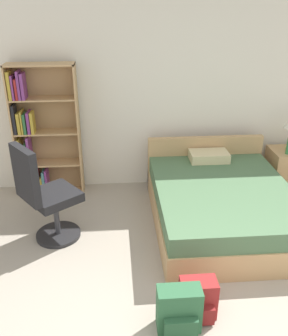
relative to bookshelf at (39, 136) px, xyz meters
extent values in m
cube|color=silver|center=(1.60, 0.22, 0.47)|extent=(9.00, 0.06, 2.60)
cube|color=tan|center=(-0.30, -0.01, 0.04)|extent=(0.02, 0.27, 1.75)
cube|color=tan|center=(0.52, -0.01, 0.04)|extent=(0.02, 0.27, 1.75)
cube|color=#A48256|center=(0.11, 0.12, 0.04)|extent=(0.83, 0.01, 1.75)
cube|color=tan|center=(0.11, -0.01, -0.82)|extent=(0.79, 0.25, 0.02)
cube|color=gold|center=(-0.26, -0.04, -0.64)|extent=(0.04, 0.18, 0.35)
cube|color=#665B51|center=(-0.21, -0.06, -0.67)|extent=(0.04, 0.15, 0.28)
cube|color=#2D6638|center=(-0.16, -0.06, -0.62)|extent=(0.03, 0.15, 0.38)
cube|color=navy|center=(-0.13, -0.06, -0.68)|extent=(0.02, 0.15, 0.26)
cube|color=maroon|center=(-0.09, -0.05, -0.65)|extent=(0.04, 0.17, 0.33)
cube|color=gold|center=(-0.04, -0.05, -0.69)|extent=(0.03, 0.16, 0.25)
cube|color=teal|center=(0.00, -0.05, -0.65)|extent=(0.03, 0.17, 0.33)
cube|color=#7A387F|center=(0.04, -0.03, -0.64)|extent=(0.03, 0.21, 0.35)
cube|color=tan|center=(0.11, -0.01, -0.38)|extent=(0.79, 0.25, 0.02)
cube|color=gold|center=(-0.26, -0.03, -0.20)|extent=(0.04, 0.20, 0.36)
cube|color=beige|center=(-0.22, -0.05, -0.25)|extent=(0.03, 0.17, 0.25)
cube|color=#2D6638|center=(-0.18, -0.05, -0.23)|extent=(0.03, 0.17, 0.29)
cube|color=#7A387F|center=(-0.14, -0.03, -0.18)|extent=(0.03, 0.20, 0.39)
cube|color=tan|center=(0.11, -0.01, 0.05)|extent=(0.79, 0.25, 0.02)
cube|color=black|center=(-0.26, -0.04, 0.25)|extent=(0.03, 0.18, 0.37)
cube|color=gold|center=(-0.21, -0.06, 0.20)|extent=(0.04, 0.15, 0.27)
cube|color=gold|center=(-0.17, -0.03, 0.21)|extent=(0.02, 0.20, 0.29)
cube|color=#2D6638|center=(-0.14, -0.04, 0.19)|extent=(0.03, 0.19, 0.26)
cube|color=#7A387F|center=(-0.09, -0.03, 0.20)|extent=(0.03, 0.21, 0.28)
cube|color=gold|center=(-0.05, -0.05, 0.20)|extent=(0.04, 0.16, 0.28)
cube|color=tan|center=(0.11, -0.01, 0.49)|extent=(0.79, 0.25, 0.02)
cube|color=gold|center=(-0.26, -0.06, 0.67)|extent=(0.04, 0.15, 0.34)
cube|color=#7A387F|center=(-0.22, -0.04, 0.65)|extent=(0.02, 0.19, 0.29)
cube|color=maroon|center=(-0.18, -0.05, 0.63)|extent=(0.03, 0.15, 0.25)
cube|color=#7A387F|center=(-0.15, -0.04, 0.67)|extent=(0.03, 0.18, 0.34)
cube|color=#7A387F|center=(-0.11, -0.03, 0.66)|extent=(0.04, 0.20, 0.32)
cube|color=tan|center=(0.11, -0.01, 0.91)|extent=(0.83, 0.27, 0.02)
cube|color=tan|center=(2.20, -0.98, -0.68)|extent=(1.56, 1.97, 0.31)
cube|color=#4C704C|center=(2.20, -0.98, -0.42)|extent=(1.53, 1.93, 0.21)
cube|color=tan|center=(2.20, -0.04, -0.45)|extent=(1.56, 0.08, 0.76)
cube|color=beige|center=(2.20, -0.25, -0.26)|extent=(0.50, 0.30, 0.12)
cylinder|color=#232326|center=(0.30, -1.06, -0.81)|extent=(0.50, 0.50, 0.04)
cylinder|color=#333338|center=(0.30, -1.06, -0.58)|extent=(0.06, 0.06, 0.43)
cube|color=black|center=(0.30, -1.06, -0.31)|extent=(0.67, 0.67, 0.10)
cube|color=black|center=(0.08, -1.23, 0.03)|extent=(0.33, 0.40, 0.59)
cube|color=tan|center=(3.35, -0.13, -0.55)|extent=(0.48, 0.46, 0.57)
cube|color=maroon|center=(1.64, -2.32, -0.65)|extent=(0.31, 0.18, 0.36)
cube|color=maroon|center=(1.64, -2.44, -0.73)|extent=(0.23, 0.06, 0.16)
cube|color=#2D603D|center=(1.45, -2.44, -0.63)|extent=(0.36, 0.18, 0.40)
cube|color=#275234|center=(1.45, -2.56, -0.72)|extent=(0.27, 0.06, 0.18)
camera|label=1|loc=(0.99, -4.66, 1.69)|focal=40.00mm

